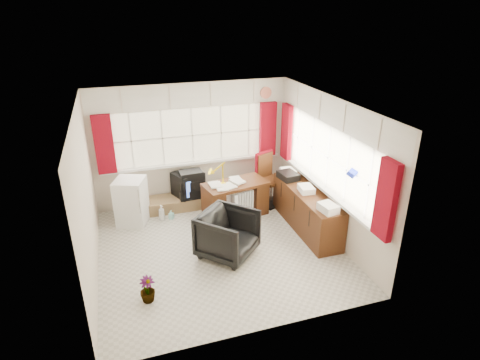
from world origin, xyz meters
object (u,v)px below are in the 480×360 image
object	(u,v)px
office_chair	(228,234)
credenza	(306,209)
desk_lamp	(223,169)
crt_tv	(188,184)
tv_bench	(172,203)
task_chair	(267,176)
radiator	(244,208)
mini_fridge	(131,201)
desk	(235,198)

from	to	relation	value
office_chair	credenza	world-z (taller)	credenza
desk_lamp	crt_tv	xyz separation A→B (m)	(-0.55, 0.69, -0.53)
office_chair	credenza	xyz separation A→B (m)	(1.64, 0.42, -0.00)
desk_lamp	tv_bench	distance (m)	1.44
credenza	task_chair	bearing A→B (deg)	103.85
radiator	tv_bench	distance (m)	1.54
radiator	crt_tv	world-z (taller)	crt_tv
radiator	mini_fridge	distance (m)	2.15
desk_lamp	radiator	distance (m)	0.88
task_chair	radiator	xyz separation A→B (m)	(-0.70, -0.57, -0.34)
desk_lamp	radiator	xyz separation A→B (m)	(0.35, -0.22, -0.78)
desk	desk_lamp	world-z (taller)	desk_lamp
mini_fridge	tv_bench	bearing A→B (deg)	22.17
radiator	credenza	distance (m)	1.21
desk_lamp	tv_bench	bearing A→B (deg)	145.23
radiator	credenza	bearing A→B (deg)	-33.05
credenza	crt_tv	xyz separation A→B (m)	(-1.91, 1.57, 0.11)
desk	desk_lamp	size ratio (longest dim) A/B	2.88
desk_lamp	credenza	bearing A→B (deg)	-32.95
desk	radiator	distance (m)	0.27
office_chair	tv_bench	distance (m)	2.06
task_chair	desk_lamp	bearing A→B (deg)	-161.35
office_chair	mini_fridge	world-z (taller)	mini_fridge
mini_fridge	office_chair	bearing A→B (deg)	-48.38
office_chair	desk_lamp	bearing A→B (deg)	33.95
desk	desk_lamp	bearing A→B (deg)	174.69
desk	office_chair	bearing A→B (deg)	-112.45
mini_fridge	credenza	bearing A→B (deg)	-21.29
task_chair	radiator	world-z (taller)	task_chair
credenza	mini_fridge	bearing A→B (deg)	158.71
desk	tv_bench	world-z (taller)	desk
crt_tv	mini_fridge	xyz separation A→B (m)	(-1.17, -0.37, -0.05)
task_chair	crt_tv	size ratio (longest dim) A/B	1.60
desk	crt_tv	world-z (taller)	desk
credenza	crt_tv	bearing A→B (deg)	140.54
crt_tv	radiator	bearing A→B (deg)	-45.45
desk	office_chair	size ratio (longest dim) A/B	1.53
desk	crt_tv	distance (m)	1.07
office_chair	crt_tv	xyz separation A→B (m)	(-0.27, 1.99, 0.10)
desk_lamp	crt_tv	world-z (taller)	desk_lamp
desk	credenza	xyz separation A→B (m)	(1.11, -0.85, -0.01)
desk_lamp	credenza	xyz separation A→B (m)	(1.35, -0.88, -0.64)
task_chair	mini_fridge	size ratio (longest dim) A/B	1.23
task_chair	office_chair	size ratio (longest dim) A/B	1.29
radiator	mini_fridge	size ratio (longest dim) A/B	0.67
task_chair	credenza	world-z (taller)	task_chair
office_chair	radiator	bearing A→B (deg)	15.93
desk	radiator	xyz separation A→B (m)	(0.11, -0.20, -0.15)
mini_fridge	radiator	bearing A→B (deg)	-14.72
desk_lamp	mini_fridge	world-z (taller)	desk_lamp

